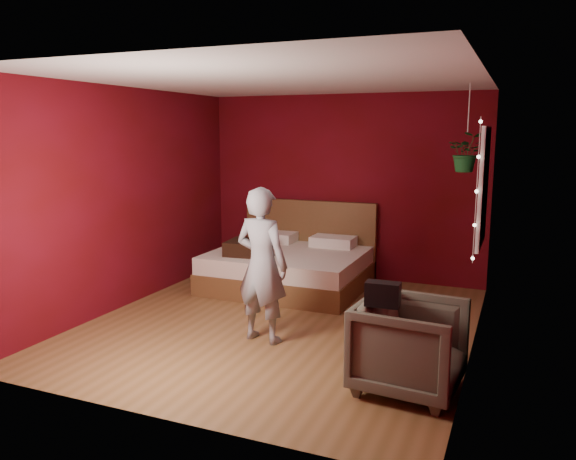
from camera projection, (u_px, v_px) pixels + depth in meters
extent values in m
plane|color=brown|center=(281.00, 323.00, 6.17)|extent=(4.50, 4.50, 0.00)
cube|color=#5C0918|center=(344.00, 187.00, 8.00)|extent=(4.00, 0.02, 2.60)
cube|color=#5C0918|center=(151.00, 245.00, 3.89)|extent=(4.00, 0.02, 2.60)
cube|color=#5C0918|center=(127.00, 198.00, 6.71)|extent=(0.02, 4.50, 2.60)
cube|color=#5C0918|center=(480.00, 217.00, 5.18)|extent=(0.02, 4.50, 2.60)
cube|color=silver|center=(280.00, 79.00, 5.72)|extent=(4.00, 4.50, 0.02)
cube|color=white|center=(483.00, 187.00, 5.98)|extent=(0.04, 0.97, 1.27)
cube|color=black|center=(482.00, 187.00, 5.98)|extent=(0.02, 0.85, 1.15)
cube|color=white|center=(482.00, 187.00, 5.99)|extent=(0.03, 0.05, 1.15)
cube|color=white|center=(482.00, 187.00, 5.99)|extent=(0.03, 0.85, 0.05)
cylinder|color=silver|center=(477.00, 191.00, 5.51)|extent=(0.01, 0.01, 1.45)
sphere|color=#FFF2CC|center=(473.00, 258.00, 5.63)|extent=(0.04, 0.04, 0.04)
sphere|color=#FFF2CC|center=(475.00, 225.00, 5.57)|extent=(0.04, 0.04, 0.04)
sphere|color=#FFF2CC|center=(477.00, 191.00, 5.51)|extent=(0.04, 0.04, 0.04)
sphere|color=#FFF2CC|center=(479.00, 157.00, 5.45)|extent=(0.04, 0.04, 0.04)
sphere|color=#FFF2CC|center=(481.00, 122.00, 5.40)|extent=(0.04, 0.04, 0.04)
cube|color=brown|center=(288.00, 278.00, 7.56)|extent=(1.99, 1.69, 0.28)
cube|color=silver|center=(288.00, 260.00, 7.51)|extent=(1.95, 1.66, 0.22)
cube|color=brown|center=(309.00, 238.00, 8.22)|extent=(1.99, 0.08, 1.10)
cube|color=white|center=(275.00, 237.00, 8.17)|extent=(0.60, 0.38, 0.14)
cube|color=white|center=(333.00, 241.00, 7.83)|extent=(0.60, 0.38, 0.14)
imported|color=gray|center=(262.00, 265.00, 5.54)|extent=(0.61, 0.45, 1.56)
imported|color=#595546|center=(410.00, 346.00, 4.52)|extent=(0.89, 0.87, 0.75)
cube|color=black|center=(383.00, 294.00, 4.32)|extent=(0.27, 0.14, 0.19)
cube|color=black|center=(248.00, 247.00, 7.32)|extent=(0.57, 0.57, 0.18)
cylinder|color=silver|center=(469.00, 108.00, 6.14)|extent=(0.01, 0.01, 0.53)
imported|color=#185525|center=(467.00, 152.00, 6.22)|extent=(0.44, 0.39, 0.44)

